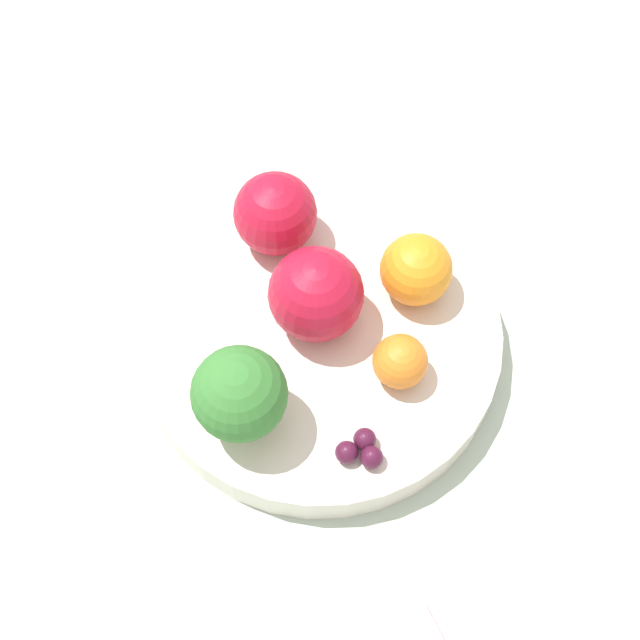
# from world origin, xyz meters

# --- Properties ---
(ground_plane) EXTENTS (6.00, 6.00, 0.00)m
(ground_plane) POSITION_xyz_m (0.00, 0.00, 0.00)
(ground_plane) COLOR gray
(table_surface) EXTENTS (1.20, 1.20, 0.02)m
(table_surface) POSITION_xyz_m (0.00, 0.00, 0.01)
(table_surface) COLOR #B2C6B2
(table_surface) RESTS_ON ground_plane
(bowl) EXTENTS (0.24, 0.24, 0.03)m
(bowl) POSITION_xyz_m (0.00, 0.00, 0.03)
(bowl) COLOR silver
(bowl) RESTS_ON table_surface
(broccoli) EXTENTS (0.06, 0.06, 0.07)m
(broccoli) POSITION_xyz_m (0.06, 0.05, 0.09)
(broccoli) COLOR #99C17A
(broccoli) RESTS_ON bowl
(apple_red) EXTENTS (0.06, 0.06, 0.06)m
(apple_red) POSITION_xyz_m (0.00, -0.01, 0.08)
(apple_red) COLOR #B7142D
(apple_red) RESTS_ON bowl
(apple_green) EXTENTS (0.06, 0.06, 0.06)m
(apple_green) POSITION_xyz_m (0.01, -0.08, 0.08)
(apple_green) COLOR #B7142D
(apple_green) RESTS_ON bowl
(orange_front) EXTENTS (0.03, 0.03, 0.03)m
(orange_front) POSITION_xyz_m (-0.04, 0.05, 0.07)
(orange_front) COLOR orange
(orange_front) RESTS_ON bowl
(orange_back) EXTENTS (0.05, 0.05, 0.05)m
(orange_back) POSITION_xyz_m (-0.07, -0.01, 0.07)
(orange_back) COLOR orange
(orange_back) RESTS_ON bowl
(grape_cluster) EXTENTS (0.02, 0.03, 0.01)m
(grape_cluster) POSITION_xyz_m (0.01, 0.09, 0.06)
(grape_cluster) COLOR #47142D
(grape_cluster) RESTS_ON bowl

